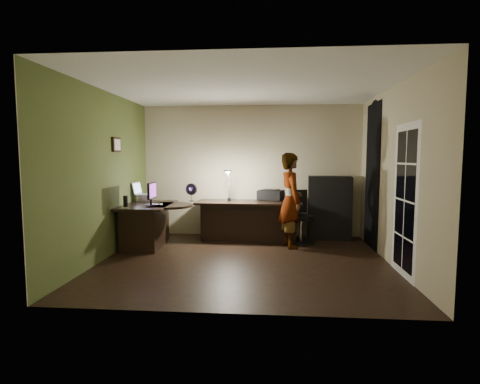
# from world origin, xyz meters

# --- Properties ---
(floor) EXTENTS (4.50, 4.00, 0.01)m
(floor) POSITION_xyz_m (0.00, 0.00, -0.01)
(floor) COLOR black
(floor) RESTS_ON ground
(ceiling) EXTENTS (4.50, 4.00, 0.01)m
(ceiling) POSITION_xyz_m (0.00, 0.00, 2.71)
(ceiling) COLOR silver
(ceiling) RESTS_ON floor
(wall_back) EXTENTS (4.50, 0.01, 2.70)m
(wall_back) POSITION_xyz_m (0.00, 2.00, 1.35)
(wall_back) COLOR #B8AD89
(wall_back) RESTS_ON floor
(wall_front) EXTENTS (4.50, 0.01, 2.70)m
(wall_front) POSITION_xyz_m (0.00, -2.00, 1.35)
(wall_front) COLOR #B8AD89
(wall_front) RESTS_ON floor
(wall_left) EXTENTS (0.01, 4.00, 2.70)m
(wall_left) POSITION_xyz_m (-2.25, 0.00, 1.35)
(wall_left) COLOR #B8AD89
(wall_left) RESTS_ON floor
(wall_right) EXTENTS (0.01, 4.00, 2.70)m
(wall_right) POSITION_xyz_m (2.25, 0.00, 1.35)
(wall_right) COLOR #B8AD89
(wall_right) RESTS_ON floor
(green_wall_overlay) EXTENTS (0.00, 4.00, 2.70)m
(green_wall_overlay) POSITION_xyz_m (-2.24, 0.00, 1.35)
(green_wall_overlay) COLOR #475625
(green_wall_overlay) RESTS_ON floor
(arched_doorway) EXTENTS (0.01, 0.90, 2.60)m
(arched_doorway) POSITION_xyz_m (2.24, 1.15, 1.30)
(arched_doorway) COLOR black
(arched_doorway) RESTS_ON floor
(french_door) EXTENTS (0.02, 0.92, 2.10)m
(french_door) POSITION_xyz_m (2.24, -0.55, 1.05)
(french_door) COLOR white
(french_door) RESTS_ON floor
(framed_picture) EXTENTS (0.04, 0.30, 0.25)m
(framed_picture) POSITION_xyz_m (-2.22, 0.45, 1.85)
(framed_picture) COLOR black
(framed_picture) RESTS_ON wall_left
(desk_left) EXTENTS (0.89, 1.39, 0.78)m
(desk_left) POSITION_xyz_m (-1.83, 0.84, 0.39)
(desk_left) COLOR black
(desk_left) RESTS_ON floor
(desk_right) EXTENTS (2.09, 0.80, 0.77)m
(desk_right) POSITION_xyz_m (-0.01, 1.49, 0.39)
(desk_right) COLOR black
(desk_right) RESTS_ON floor
(cabinet) EXTENTS (0.87, 0.48, 1.26)m
(cabinet) POSITION_xyz_m (1.59, 1.78, 0.63)
(cabinet) COLOR black
(cabinet) RESTS_ON floor
(laptop_stand) EXTENTS (0.31, 0.27, 0.11)m
(laptop_stand) POSITION_xyz_m (-2.00, 1.24, 0.85)
(laptop_stand) COLOR silver
(laptop_stand) RESTS_ON desk_left
(laptop) EXTENTS (0.38, 0.36, 0.24)m
(laptop) POSITION_xyz_m (-2.00, 1.24, 1.03)
(laptop) COLOR silver
(laptop) RESTS_ON laptop_stand
(monitor) EXTENTS (0.11, 0.45, 0.29)m
(monitor) POSITION_xyz_m (-1.67, 0.55, 0.94)
(monitor) COLOR black
(monitor) RESTS_ON desk_left
(mouse) EXTENTS (0.08, 0.10, 0.04)m
(mouse) POSITION_xyz_m (-1.50, 0.57, 0.82)
(mouse) COLOR silver
(mouse) RESTS_ON desk_left
(phone) EXTENTS (0.11, 0.15, 0.01)m
(phone) POSITION_xyz_m (-1.68, 0.46, 0.80)
(phone) COLOR black
(phone) RESTS_ON desk_left
(pen) EXTENTS (0.07, 0.12, 0.01)m
(pen) POSITION_xyz_m (-1.70, 0.84, 0.80)
(pen) COLOR black
(pen) RESTS_ON desk_left
(speaker) EXTENTS (0.08, 0.08, 0.19)m
(speaker) POSITION_xyz_m (-2.04, 0.35, 0.89)
(speaker) COLOR black
(speaker) RESTS_ON desk_left
(notepad) EXTENTS (0.21, 0.24, 0.01)m
(notepad) POSITION_xyz_m (-1.68, 0.65, 0.80)
(notepad) COLOR silver
(notepad) RESTS_ON desk_left
(desk_fan) EXTENTS (0.25, 0.18, 0.35)m
(desk_fan) POSITION_xyz_m (-1.12, 1.36, 0.96)
(desk_fan) COLOR black
(desk_fan) RESTS_ON desk_right
(headphones) EXTENTS (0.21, 0.12, 0.09)m
(headphones) POSITION_xyz_m (0.77, 1.43, 0.83)
(headphones) COLOR navy
(headphones) RESTS_ON desk_right
(printer) EXTENTS (0.56, 0.49, 0.21)m
(printer) POSITION_xyz_m (0.41, 1.74, 0.89)
(printer) COLOR black
(printer) RESTS_ON desk_right
(desk_lamp) EXTENTS (0.17, 0.30, 0.65)m
(desk_lamp) POSITION_xyz_m (-0.40, 1.47, 1.11)
(desk_lamp) COLOR black
(desk_lamp) RESTS_ON desk_right
(office_chair) EXTENTS (0.70, 0.70, 1.00)m
(office_chair) POSITION_xyz_m (0.99, 1.37, 0.50)
(office_chair) COLOR black
(office_chair) RESTS_ON floor
(person) EXTENTS (0.56, 0.70, 1.72)m
(person) POSITION_xyz_m (0.78, 1.01, 0.86)
(person) COLOR #D8A88C
(person) RESTS_ON floor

